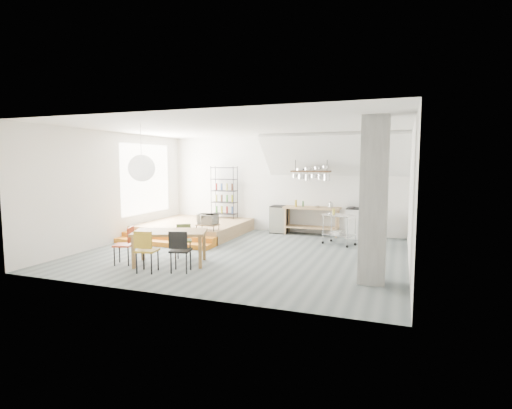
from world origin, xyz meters
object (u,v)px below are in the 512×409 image
at_px(stove, 356,222).
at_px(mini_fridge, 279,219).
at_px(rolling_cart, 339,225).
at_px(dining_table, 170,235).

xyz_separation_m(stove, mini_fridge, (-2.50, 0.04, -0.03)).
xyz_separation_m(rolling_cart, mini_fridge, (-2.16, 1.28, -0.11)).
relative_size(dining_table, mini_fridge, 2.04).
xyz_separation_m(stove, dining_table, (-3.65, -4.78, 0.21)).
bearing_deg(stove, dining_table, -127.33).
xyz_separation_m(stove, rolling_cart, (-0.34, -1.24, 0.08)).
bearing_deg(mini_fridge, dining_table, -103.36).
relative_size(stove, rolling_cart, 1.19).
bearing_deg(stove, mini_fridge, 178.99).
distance_m(stove, dining_table, 6.02).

